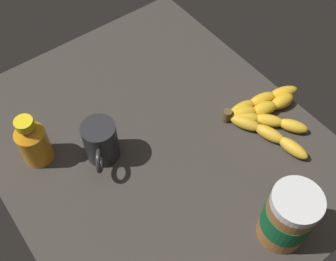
{
  "coord_description": "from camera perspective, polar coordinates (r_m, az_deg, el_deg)",
  "views": [
    {
      "loc": [
        42.45,
        -28.56,
        76.15
      ],
      "look_at": [
        2.46,
        1.65,
        5.48
      ],
      "focal_mm": 43.16,
      "sensor_mm": 36.0,
      "label": 1
    }
  ],
  "objects": [
    {
      "name": "ground_plane",
      "position": [
        0.93,
        -1.72,
        -2.15
      ],
      "size": [
        81.93,
        67.94,
        3.87
      ],
      "primitive_type": "cube",
      "color": "#38332D"
    },
    {
      "name": "banana_bunch",
      "position": [
        0.97,
        13.59,
        2.09
      ],
      "size": [
        20.66,
        20.82,
        3.31
      ],
      "color": "gold",
      "rests_on": "ground_plane"
    },
    {
      "name": "peanut_butter_jar",
      "position": [
        0.78,
        16.61,
        -11.62
      ],
      "size": [
        9.22,
        9.22,
        14.72
      ],
      "color": "#9E602D",
      "rests_on": "ground_plane"
    },
    {
      "name": "honey_bottle",
      "position": [
        0.89,
        -18.55,
        -1.46
      ],
      "size": [
        6.43,
        6.43,
        13.02
      ],
      "color": "orange",
      "rests_on": "ground_plane"
    },
    {
      "name": "coffee_mug",
      "position": [
        0.87,
        -9.48,
        -1.62
      ],
      "size": [
        10.09,
        8.46,
        9.89
      ],
      "color": "#262628",
      "rests_on": "ground_plane"
    }
  ]
}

